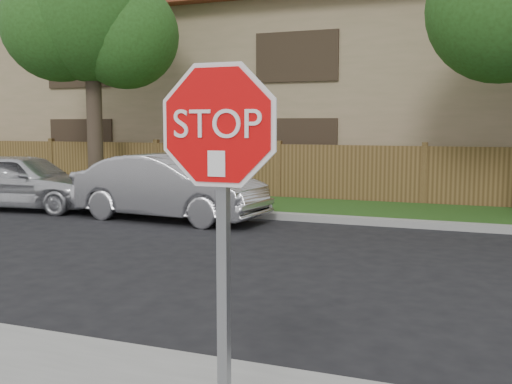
% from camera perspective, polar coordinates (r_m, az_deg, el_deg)
% --- Properties ---
extents(ground, '(90.00, 90.00, 0.00)m').
position_cam_1_polar(ground, '(5.36, 2.51, -17.27)').
color(ground, black).
rests_on(ground, ground).
extents(far_curb, '(70.00, 0.30, 0.15)m').
position_cam_1_polar(far_curb, '(13.06, 14.18, -2.92)').
color(far_curb, gray).
rests_on(far_curb, ground).
extents(grass_strip, '(70.00, 3.00, 0.12)m').
position_cam_1_polar(grass_strip, '(14.68, 15.00, -1.98)').
color(grass_strip, '#1E4714').
rests_on(grass_strip, ground).
extents(fence, '(70.00, 0.12, 1.60)m').
position_cam_1_polar(fence, '(16.18, 15.72, 1.40)').
color(fence, '#523A1D').
rests_on(fence, ground).
extents(apartment_building, '(35.20, 9.20, 7.20)m').
position_cam_1_polar(apartment_building, '(21.75, 17.44, 9.77)').
color(apartment_building, '#94835C').
rests_on(apartment_building, ground).
extents(tree_left, '(4.80, 3.90, 7.78)m').
position_cam_1_polar(tree_left, '(17.97, -15.62, 16.03)').
color(tree_left, '#382B21').
rests_on(tree_left, ground).
extents(stop_sign, '(1.01, 0.13, 2.55)m').
position_cam_1_polar(stop_sign, '(3.50, -3.47, 1.11)').
color(stop_sign, gray).
rests_on(stop_sign, sidewalk_near).
extents(sedan_far_left, '(4.45, 2.23, 1.46)m').
position_cam_1_polar(sedan_far_left, '(16.28, -21.24, 0.97)').
color(sedan_far_left, silver).
rests_on(sedan_far_left, ground).
extents(sedan_left, '(4.63, 1.94, 1.49)m').
position_cam_1_polar(sedan_left, '(13.66, -8.24, 0.44)').
color(sedan_left, '#B0AFB3').
rests_on(sedan_left, ground).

